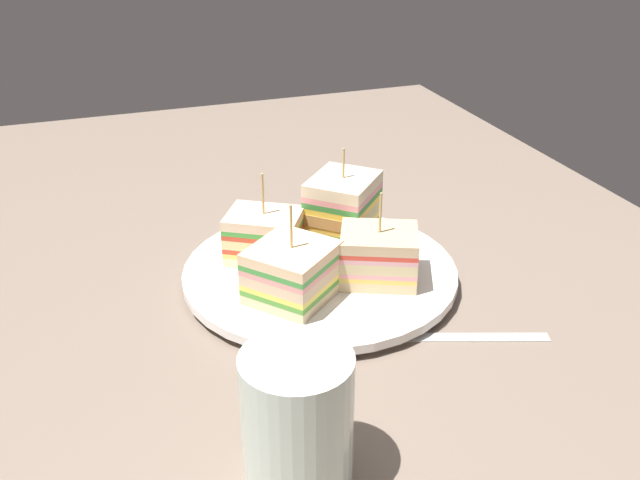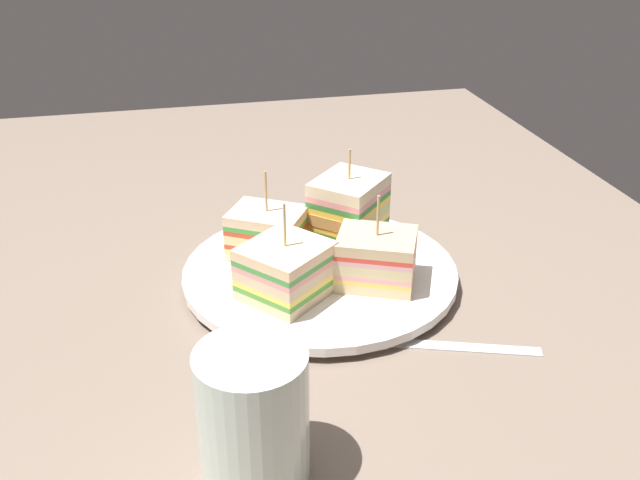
{
  "view_description": "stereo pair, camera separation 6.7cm",
  "coord_description": "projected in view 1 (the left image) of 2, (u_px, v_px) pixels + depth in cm",
  "views": [
    {
      "loc": [
        56.54,
        -20.04,
        35.68
      ],
      "look_at": [
        0.0,
        0.0,
        4.57
      ],
      "focal_mm": 40.26,
      "sensor_mm": 36.0,
      "label": 1
    },
    {
      "loc": [
        58.43,
        -13.56,
        35.68
      ],
      "look_at": [
        0.0,
        0.0,
        4.57
      ],
      "focal_mm": 40.26,
      "sensor_mm": 36.0,
      "label": 2
    }
  ],
  "objects": [
    {
      "name": "sandwich_wedge_1",
      "position": [
        342.0,
        211.0,
        0.72
      ],
      "size": [
        9.15,
        9.09,
        10.2
      ],
      "rotation": [
        0.0,
        0.0,
        5.53
      ],
      "color": "#E0BC8D",
      "rests_on": "plate"
    },
    {
      "name": "drinking_glass",
      "position": [
        297.0,
        428.0,
        0.46
      ],
      "size": [
        7.19,
        7.19,
        9.58
      ],
      "color": "silver",
      "rests_on": "ground_plane"
    },
    {
      "name": "chip_pile",
      "position": [
        315.0,
        262.0,
        0.67
      ],
      "size": [
        6.08,
        6.79,
        2.54
      ],
      "color": "#E7CE78",
      "rests_on": "plate"
    },
    {
      "name": "ground_plane",
      "position": [
        320.0,
        290.0,
        0.7
      ],
      "size": [
        122.67,
        82.91,
        1.8
      ],
      "primitive_type": "cube",
      "color": "#7B695C"
    },
    {
      "name": "sandwich_wedge_2",
      "position": [
        265.0,
        236.0,
        0.7
      ],
      "size": [
        8.13,
        8.75,
        8.92
      ],
      "rotation": [
        0.0,
        0.0,
        7.31
      ],
      "color": "beige",
      "rests_on": "plate"
    },
    {
      "name": "spoon",
      "position": [
        415.0,
        335.0,
        0.61
      ],
      "size": [
        6.84,
        15.34,
        1.0
      ],
      "rotation": [
        0.0,
        0.0,
        4.37
      ],
      "color": "silver",
      "rests_on": "ground_plane"
    },
    {
      "name": "plate",
      "position": [
        320.0,
        273.0,
        0.69
      ],
      "size": [
        26.3,
        26.3,
        1.57
      ],
      "color": "white",
      "rests_on": "ground_plane"
    },
    {
      "name": "sandwich_wedge_0",
      "position": [
        378.0,
        256.0,
        0.66
      ],
      "size": [
        8.1,
        8.77,
        8.71
      ],
      "rotation": [
        0.0,
        0.0,
        4.29
      ],
      "color": "beige",
      "rests_on": "plate"
    },
    {
      "name": "sandwich_wedge_3",
      "position": [
        292.0,
        272.0,
        0.63
      ],
      "size": [
        9.52,
        9.59,
        9.01
      ],
      "rotation": [
        0.0,
        0.0,
        8.55
      ],
      "color": "beige",
      "rests_on": "plate"
    }
  ]
}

